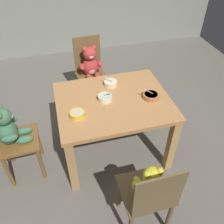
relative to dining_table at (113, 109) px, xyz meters
name	(u,v)px	position (x,y,z in m)	size (l,w,h in m)	color
ground_plane	(113,149)	(0.00, 0.00, -0.60)	(5.20, 5.20, 0.04)	#666159
dining_table	(113,109)	(0.00, 0.00, 0.00)	(1.08, 0.88, 0.70)	#B57C48
teddy_chair_near_left	(10,133)	(-0.98, -0.05, -0.02)	(0.38, 0.39, 0.84)	brown
teddy_chair_near_front	(149,189)	(0.04, -0.88, -0.06)	(0.40, 0.37, 0.86)	brown
teddy_chair_far_center	(91,67)	(-0.06, 0.89, -0.01)	(0.40, 0.43, 0.91)	brown
porridge_bowl_white_center	(105,98)	(-0.08, 0.02, 0.15)	(0.13, 0.13, 0.12)	silver
porridge_bowl_terracotta_near_right	(151,96)	(0.36, -0.06, 0.14)	(0.16, 0.15, 0.12)	#BB7645
porridge_bowl_yellow_near_left	(77,114)	(-0.37, -0.15, 0.14)	(0.13, 0.13, 0.05)	yellow
porridge_bowl_cream_far_center	(111,83)	(0.04, 0.24, 0.14)	(0.14, 0.14, 0.12)	beige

